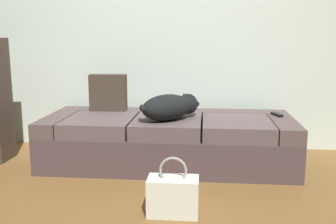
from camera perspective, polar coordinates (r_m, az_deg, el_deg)
The scene contains 7 objects.
ground_plane at distance 2.60m, azimuth -2.04°, elevation -14.33°, with size 10.00×10.00×0.00m, color brown.
back_wall at distance 3.97m, azimuth 0.96°, elevation 15.11°, with size 6.40×0.10×2.80m, color silver.
couch at distance 3.45m, azimuth 0.08°, elevation -4.15°, with size 2.15×0.87×0.43m.
dog_dark at distance 3.26m, azimuth 0.43°, elevation 0.77°, with size 0.54×0.53×0.22m.
tv_remote at distance 3.57m, azimuth 15.58°, elevation -0.36°, with size 0.04×0.15×0.02m, color black.
throw_pillow at distance 3.70m, azimuth -8.70°, elevation 2.81°, with size 0.34×0.12×0.34m, color #3F3328.
handbag at distance 2.52m, azimuth 0.73°, elevation -12.05°, with size 0.32×0.18×0.38m.
Camera 1 is at (0.31, -2.33, 1.10)m, focal length 41.84 mm.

